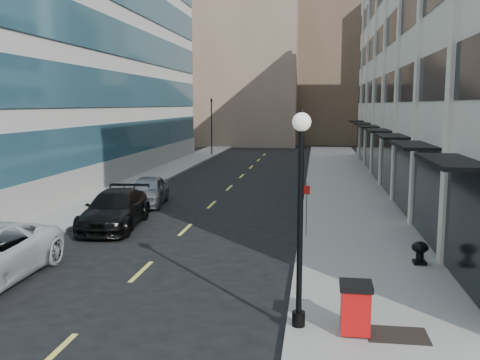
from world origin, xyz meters
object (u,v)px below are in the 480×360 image
(lamppost, at_px, (300,201))
(urn_planter, at_px, (420,250))
(trash_bin, at_px, (355,306))
(car_silver_sedan, at_px, (148,191))
(sign_post, at_px, (307,201))
(car_black_pickup, at_px, (115,209))
(traffic_signal, at_px, (211,102))

(lamppost, xyz_separation_m, urn_planter, (3.86, 5.67, -2.62))
(trash_bin, height_order, lamppost, lamppost)
(car_silver_sedan, relative_size, lamppost, 0.87)
(lamppost, height_order, sign_post, lamppost)
(sign_post, bearing_deg, urn_planter, -23.19)
(car_black_pickup, relative_size, car_silver_sedan, 1.23)
(traffic_signal, height_order, trash_bin, traffic_signal)
(sign_post, bearing_deg, car_silver_sedan, 163.05)
(traffic_signal, xyz_separation_m, urn_planter, (14.66, -38.33, -5.10))
(sign_post, distance_m, urn_planter, 5.29)
(car_black_pickup, distance_m, sign_post, 8.58)
(car_black_pickup, xyz_separation_m, urn_planter, (12.36, -4.33, -0.20))
(car_silver_sedan, height_order, lamppost, lamppost)
(car_silver_sedan, relative_size, trash_bin, 3.74)
(trash_bin, relative_size, lamppost, 0.23)
(car_silver_sedan, relative_size, sign_post, 2.08)
(lamppost, bearing_deg, urn_planter, 55.79)
(lamppost, bearing_deg, trash_bin, -10.65)
(car_black_pickup, height_order, urn_planter, car_black_pickup)
(car_silver_sedan, height_order, sign_post, sign_post)
(car_silver_sedan, relative_size, urn_planter, 5.95)
(car_silver_sedan, bearing_deg, lamppost, -67.16)
(car_black_pickup, height_order, sign_post, sign_post)
(traffic_signal, bearing_deg, lamppost, -76.21)
(traffic_signal, distance_m, car_black_pickup, 34.43)
(trash_bin, xyz_separation_m, lamppost, (-1.32, 0.25, 2.43))
(traffic_signal, xyz_separation_m, sign_post, (10.80, -34.84, -4.13))
(trash_bin, height_order, sign_post, sign_post)
(car_black_pickup, height_order, car_silver_sedan, car_black_pickup)
(car_black_pickup, relative_size, trash_bin, 4.61)
(sign_post, height_order, urn_planter, sign_post)
(trash_bin, xyz_separation_m, urn_planter, (2.54, 5.92, -0.19))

